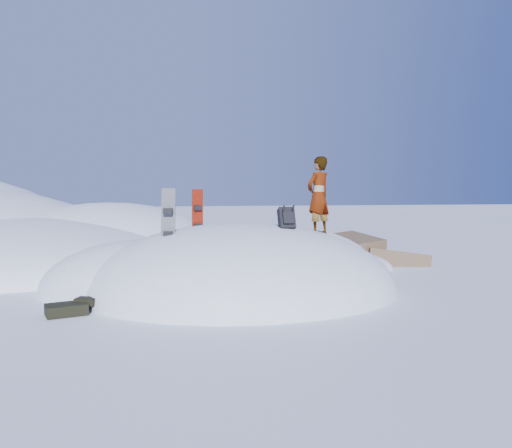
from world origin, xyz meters
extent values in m
plane|color=white|center=(0.00, 0.00, 0.00)|extent=(120.00, 120.00, 0.00)
ellipsoid|color=silver|center=(0.00, 0.00, 0.00)|extent=(7.00, 6.00, 3.00)
ellipsoid|color=silver|center=(-2.20, 0.60, 0.00)|extent=(4.40, 4.00, 2.20)
ellipsoid|color=silver|center=(1.80, 0.80, 0.00)|extent=(3.60, 3.20, 2.50)
ellipsoid|color=silver|center=(-6.00, 5.00, 0.00)|extent=(10.00, 9.00, 2.80)
ellipsoid|color=silver|center=(-3.50, 7.50, 0.00)|extent=(8.00, 8.00, 3.60)
ellipsoid|color=silver|center=(-5.50, 4.00, 0.00)|extent=(6.00, 5.00, 1.80)
cube|color=brown|center=(3.60, 3.40, 0.10)|extent=(2.82, 2.41, 1.62)
cube|color=brown|center=(5.20, 3.00, -0.10)|extent=(2.16, 1.80, 1.33)
cube|color=brown|center=(4.20, 4.60, 0.00)|extent=(2.08, 2.01, 1.10)
ellipsoid|color=silver|center=(3.20, 2.40, 0.00)|extent=(3.20, 2.40, 1.00)
cube|color=red|center=(-0.89, 0.81, 1.54)|extent=(0.27, 0.12, 1.43)
cube|color=black|center=(-0.89, 0.75, 1.82)|extent=(0.19, 0.14, 0.12)
cube|color=black|center=(-0.89, 0.75, 1.39)|extent=(0.19, 0.14, 0.12)
cube|color=black|center=(-1.60, -0.42, 1.48)|extent=(0.34, 0.29, 1.58)
cube|color=black|center=(-1.60, -0.49, 1.79)|extent=(0.22, 0.17, 0.14)
cube|color=black|center=(-1.60, -0.49, 1.32)|extent=(0.22, 0.17, 0.14)
cube|color=black|center=(0.91, -0.53, 1.61)|extent=(0.34, 0.40, 0.53)
cube|color=black|center=(0.91, -0.68, 1.63)|extent=(0.23, 0.20, 0.28)
cylinder|color=black|center=(0.80, -0.66, 1.74)|extent=(0.04, 0.19, 0.35)
cylinder|color=black|center=(1.01, -0.66, 1.74)|extent=(0.04, 0.19, 0.35)
cube|color=black|center=(-3.44, -1.63, 0.11)|extent=(0.80, 0.66, 0.19)
cube|color=black|center=(-3.12, -1.42, 0.19)|extent=(0.44, 0.37, 0.13)
imported|color=slate|center=(1.84, 0.12, 2.10)|extent=(0.79, 0.70, 1.81)
camera|label=1|loc=(-1.86, -10.88, 2.22)|focal=35.00mm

